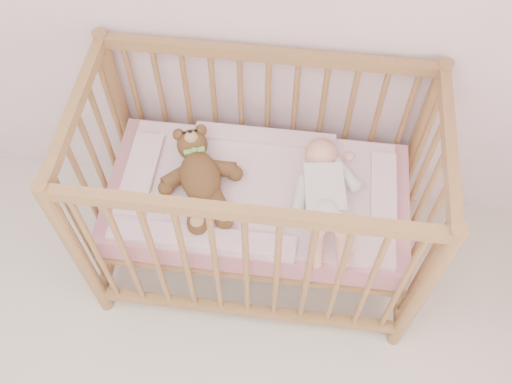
# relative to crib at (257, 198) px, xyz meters

# --- Properties ---
(crib) EXTENTS (1.36, 0.76, 1.00)m
(crib) POSITION_rel_crib_xyz_m (0.00, 0.00, 0.00)
(crib) COLOR #A77D46
(crib) RESTS_ON floor
(mattress) EXTENTS (1.22, 0.62, 0.13)m
(mattress) POSITION_rel_crib_xyz_m (0.00, 0.00, -0.01)
(mattress) COLOR pink
(mattress) RESTS_ON crib
(blanket) EXTENTS (1.10, 0.58, 0.06)m
(blanket) POSITION_rel_crib_xyz_m (0.00, 0.00, 0.06)
(blanket) COLOR pink
(blanket) RESTS_ON mattress
(baby) EXTENTS (0.36, 0.62, 0.14)m
(baby) POSITION_rel_crib_xyz_m (0.26, -0.02, 0.14)
(baby) COLOR white
(baby) RESTS_ON blanket
(teddy_bear) EXTENTS (0.51, 0.60, 0.14)m
(teddy_bear) POSITION_rel_crib_xyz_m (-0.22, -0.02, 0.15)
(teddy_bear) COLOR brown
(teddy_bear) RESTS_ON blanket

